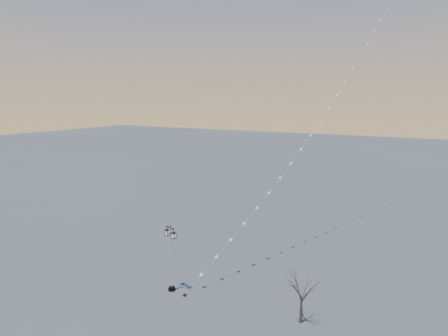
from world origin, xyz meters
The scene contains 4 objects.
ground centered at (0.00, 0.00, 0.00)m, with size 300.00×300.00×0.00m, color #535353.
street_lamp centered at (-2.93, 0.98, 3.10)m, with size 1.37×0.79×5.60m.
bare_tree centered at (7.94, 1.59, 2.42)m, with size 2.10×2.10×3.49m.
kite_train centered at (4.41, 23.84, 19.20)m, with size 12.27×46.95×38.58m.
Camera 1 is at (15.70, -23.58, 15.74)m, focal length 31.70 mm.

